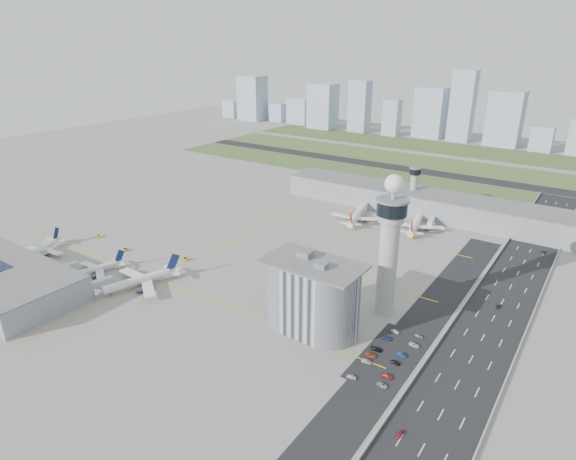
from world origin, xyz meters
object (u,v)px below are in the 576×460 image
Objects in this scene: airplane_near_a at (37,247)px; car_lot_8 at (395,362)px; tug_4 at (391,223)px; car_lot_6 at (382,385)px; airplane_far_b at (416,220)px; control_tower at (389,241)px; car_lot_9 at (402,355)px; tug_0 at (99,236)px; tug_2 at (128,269)px; car_lot_10 at (414,345)px; jet_bridge_near_0 at (20,260)px; car_hw_1 at (498,306)px; tug_3 at (185,259)px; jet_bridge_near_1 at (51,274)px; tug_1 at (125,250)px; car_lot_5 at (395,331)px; airplane_near_b at (92,266)px; jet_bridge_far_1 at (433,219)px; car_hw_0 at (400,434)px; car_hw_4 at (537,218)px; jet_bridge_far_0 at (366,206)px; car_hw_2 at (544,252)px; tug_5 at (413,237)px; car_lot_7 at (387,376)px; admin_building at (312,296)px; car_lot_11 at (419,336)px; car_lot_1 at (366,361)px; car_lot_4 at (387,338)px; car_lot_3 at (377,349)px; airplane_near_c at (136,276)px; car_lot_0 at (352,377)px; car_lot_2 at (371,355)px.

car_lot_8 is (209.41, 23.17, -4.68)m from airplane_near_a.
tug_4 is 167.24m from car_lot_6.
airplane_far_b reaches higher than airplane_near_a.
car_lot_9 is (19.93, -27.36, -34.39)m from control_tower.
tug_0 reaches higher than car_lot_9.
tug_0 is 0.88× the size of tug_2.
car_lot_10 is at bearing 96.11° from tug_4.
jet_bridge_near_0 is 3.87× the size of car_hw_1.
airplane_far_b is 150.68m from tug_3.
tug_1 is (1.55, 44.96, -1.95)m from jet_bridge_near_1.
airplane_far_b is 127.72m from car_lot_5.
car_lot_8 is (161.63, 20.42, -4.25)m from airplane_near_b.
airplane_far_b is at bearing 20.68° from car_lot_8.
jet_bridge_far_1 is 199.32m from tug_1.
control_tower is 15.86× the size of car_lot_6.
jet_bridge_near_1 reaches higher than car_lot_9.
car_hw_0 is 239.12m from car_hw_4.
jet_bridge_far_0 is at bearing -152.27° from car_hw_4.
jet_bridge_far_0 is 120.34m from car_hw_2.
car_lot_6 is 14.94m from car_lot_8.
car_lot_8 is (40.94, -123.92, -0.16)m from tug_5.
car_lot_9 is (204.93, 41.64, -2.20)m from jet_bridge_near_0.
airplane_near_b is 163.09m from car_lot_6.
admin_building is at bearing 73.81° from car_lot_7.
car_lot_11 is 49.29m from car_hw_1.
car_hw_4 is at bearing -1.97° from car_lot_8.
jet_bridge_near_1 is at bearing 91.21° from car_lot_1.
car_lot_1 is at bearing 57.25° from car_lot_6.
jet_bridge_near_0 is 30.00m from jet_bridge_near_1.
car_hw_1 is (63.46, -57.44, -0.20)m from tug_5.
admin_building is 15.39× the size of tug_5.
car_hw_1 is at bearing -7.22° from car_lot_6.
jet_bridge_near_1 is (-13.20, -15.36, -2.03)m from airplane_near_b.
jet_bridge_near_0 is 62.18m from tug_2.
tug_3 reaches higher than car_lot_4.
admin_building reaches higher than tug_5.
tug_4 is (112.76, 175.66, -2.05)m from jet_bridge_near_1.
jet_bridge_far_0 is at bearing 107.99° from admin_building.
jet_bridge_far_1 is 3.11× the size of car_lot_3.
jet_bridge_far_0 is 4.15× the size of tug_2.
airplane_near_a is at bearing -163.16° from tug_0.
car_hw_2 is (191.64, 166.83, -4.29)m from airplane_near_b.
car_lot_11 is (135.45, 2.07, -0.37)m from tug_3.
airplane_near_c reaches higher than car_lot_0.
car_lot_5 is at bearing 113.93° from car_hw_0.
admin_building reaches higher than tug_4.
airplane_far_b reaches higher than jet_bridge_far_1.
car_lot_11 is (41.94, -101.78, -0.24)m from tug_5.
tug_1 is 0.68× the size of car_lot_2.
airplane_near_a is 2.71× the size of jet_bridge_near_1.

